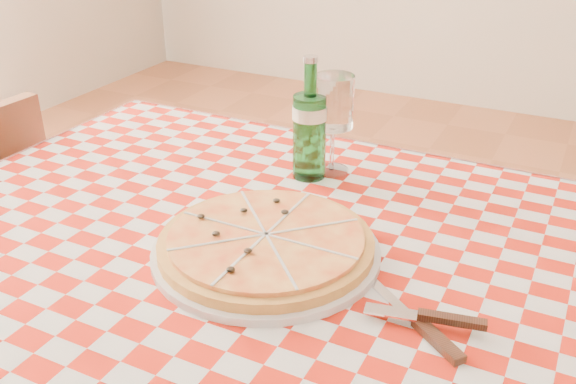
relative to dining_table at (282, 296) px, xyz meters
name	(u,v)px	position (x,y,z in m)	size (l,w,h in m)	color
dining_table	(282,296)	(0.00, 0.00, 0.00)	(1.20, 0.80, 0.75)	brown
tablecloth	(282,246)	(0.00, 0.00, 0.09)	(1.30, 0.90, 0.01)	#9E1609
pizza_plate	(266,242)	(-0.01, -0.04, 0.12)	(0.35, 0.35, 0.04)	#B9833D
water_bottle	(310,119)	(-0.07, 0.24, 0.21)	(0.07, 0.07, 0.23)	#1B6C27
wine_glass	(333,125)	(-0.04, 0.28, 0.19)	(0.07, 0.07, 0.19)	silver
cutlery	(417,317)	(0.24, -0.10, 0.11)	(0.22, 0.18, 0.02)	silver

